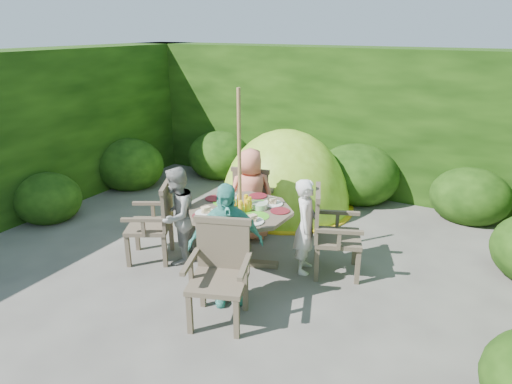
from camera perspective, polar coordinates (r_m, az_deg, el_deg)
The scene contains 13 objects.
ground at distance 5.61m, azimuth -4.20°, elevation -10.41°, with size 60.00×60.00×0.00m, color #4B4843.
hedge_enclosure at distance 6.20m, azimuth 2.22°, elevation 5.20°, with size 9.00×9.00×2.50m.
patio_table at distance 5.55m, azimuth -1.95°, elevation -3.28°, with size 1.67×1.67×0.91m.
parasol_pole at distance 5.39m, azimuth -2.05°, elevation 1.22°, with size 0.04×0.04×2.20m, color olive.
garden_chair_right at distance 5.50m, azimuth 9.27°, elevation -4.88°, with size 0.72×0.76×1.02m.
garden_chair_left at distance 5.90m, azimuth -12.47°, elevation -3.51°, with size 0.74×0.77×0.99m.
garden_chair_back at distance 6.61m, azimuth -0.30°, elevation -0.65°, with size 0.65×0.60×0.94m.
garden_chair_front at distance 4.64m, azimuth -4.53°, elevation -9.76°, with size 0.74×0.70×1.00m.
child_right at distance 5.49m, azimuth 6.27°, elevation -4.27°, with size 0.43×0.28×1.18m, color silver.
child_left at distance 5.75m, azimuth -9.85°, elevation -2.93°, with size 0.60×0.47×1.24m, color gray.
child_back at distance 6.28m, azimuth -0.63°, elevation -0.34°, with size 0.63×0.41×1.30m, color #EF7F63.
child_front at distance 4.82m, azimuth -3.79°, elevation -6.56°, with size 0.80×0.33×1.36m, color #4BAFA1.
dome_tent at distance 7.62m, azimuth 3.55°, elevation -1.84°, with size 2.26×2.26×2.59m.
Camera 1 is at (2.68, -4.03, 2.84)m, focal length 32.00 mm.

